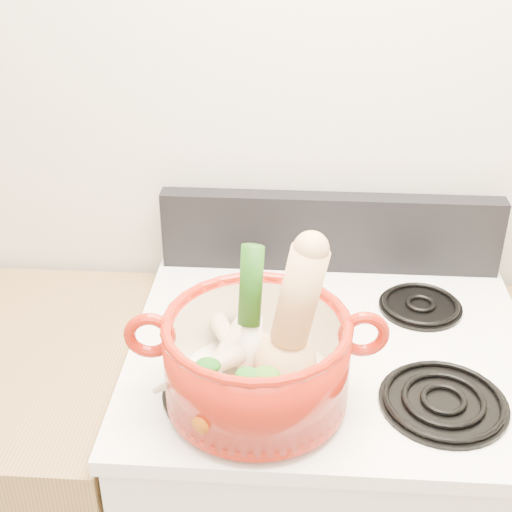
{
  "coord_description": "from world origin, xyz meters",
  "views": [
    {
      "loc": [
        -0.07,
        0.27,
        1.79
      ],
      "look_at": [
        -0.13,
        1.2,
        1.26
      ],
      "focal_mm": 50.0,
      "sensor_mm": 36.0,
      "label": 1
    }
  ],
  "objects": [
    {
      "name": "leek",
      "position": [
        -0.15,
        1.24,
        1.13
      ],
      "size": [
        0.06,
        0.1,
        0.26
      ],
      "primitive_type": "cylinder",
      "rotation": [
        -0.2,
        0.0,
        -0.21
      ],
      "color": "white",
      "rests_on": "dutch_oven"
    },
    {
      "name": "burner_front_right",
      "position": [
        0.19,
        1.24,
        0.96
      ],
      "size": [
        0.22,
        0.22,
        0.02
      ],
      "primitive_type": "cylinder",
      "color": "black",
      "rests_on": "cooktop"
    },
    {
      "name": "dutch_oven",
      "position": [
        -0.13,
        1.22,
        1.04
      ],
      "size": [
        0.33,
        0.33,
        0.15
      ],
      "primitive_type": "cylinder",
      "rotation": [
        0.0,
        0.0,
        0.08
      ],
      "color": "#9C180A",
      "rests_on": "burner_front_left"
    },
    {
      "name": "carrot_2",
      "position": [
        -0.13,
        1.16,
        1.03
      ],
      "size": [
        0.05,
        0.16,
        0.04
      ],
      "primitive_type": "cone",
      "rotation": [
        1.66,
        0.0,
        -0.14
      ],
      "color": "#D4630A",
      "rests_on": "dutch_oven"
    },
    {
      "name": "pot_handle_left",
      "position": [
        -0.31,
        1.21,
        1.1
      ],
      "size": [
        0.09,
        0.03,
        0.09
      ],
      "primitive_type": "torus",
      "rotation": [
        1.57,
        0.0,
        0.08
      ],
      "color": "#9C180A",
      "rests_on": "dutch_oven"
    },
    {
      "name": "cooktop",
      "position": [
        0.0,
        1.4,
        0.93
      ],
      "size": [
        0.78,
        0.67,
        0.03
      ],
      "primitive_type": "cube",
      "color": "white",
      "rests_on": "stove_body"
    },
    {
      "name": "carrot_1",
      "position": [
        -0.18,
        1.15,
        1.02
      ],
      "size": [
        0.1,
        0.14,
        0.04
      ],
      "primitive_type": "cone",
      "rotation": [
        1.66,
        0.0,
        -0.5
      ],
      "color": "#C15909",
      "rests_on": "dutch_oven"
    },
    {
      "name": "parsnip_0",
      "position": [
        -0.2,
        1.25,
        1.02
      ],
      "size": [
        0.13,
        0.23,
        0.06
      ],
      "primitive_type": "cone",
      "rotation": [
        1.66,
        0.0,
        -0.38
      ],
      "color": "beige",
      "rests_on": "dutch_oven"
    },
    {
      "name": "squash",
      "position": [
        -0.08,
        1.22,
        1.13
      ],
      "size": [
        0.16,
        0.12,
        0.28
      ],
      "primitive_type": null,
      "rotation": [
        0.0,
        0.18,
        -0.04
      ],
      "color": "tan",
      "rests_on": "dutch_oven"
    },
    {
      "name": "ginger",
      "position": [
        -0.13,
        1.29,
        1.02
      ],
      "size": [
        0.1,
        0.09,
        0.05
      ],
      "primitive_type": "ellipsoid",
      "rotation": [
        0.0,
        0.0,
        -0.36
      ],
      "color": "tan",
      "rests_on": "dutch_oven"
    },
    {
      "name": "pot_handle_right",
      "position": [
        0.04,
        1.24,
        1.1
      ],
      "size": [
        0.09,
        0.03,
        0.09
      ],
      "primitive_type": "torus",
      "rotation": [
        1.57,
        0.0,
        0.08
      ],
      "color": "#9C180A",
      "rests_on": "dutch_oven"
    },
    {
      "name": "parsnip_3",
      "position": [
        -0.21,
        1.2,
        1.04
      ],
      "size": [
        0.19,
        0.14,
        0.06
      ],
      "primitive_type": "cone",
      "rotation": [
        1.66,
        0.0,
        -1.03
      ],
      "color": "beige",
      "rests_on": "dutch_oven"
    },
    {
      "name": "burner_front_left",
      "position": [
        -0.19,
        1.24,
        0.96
      ],
      "size": [
        0.22,
        0.22,
        0.02
      ],
      "primitive_type": "cylinder",
      "color": "black",
      "rests_on": "cooktop"
    },
    {
      "name": "wall_back",
      "position": [
        0.0,
        1.75,
        1.3
      ],
      "size": [
        3.5,
        0.02,
        2.6
      ],
      "primitive_type": "cube",
      "color": "beige",
      "rests_on": "floor"
    },
    {
      "name": "carrot_0",
      "position": [
        -0.13,
        1.16,
        1.02
      ],
      "size": [
        0.08,
        0.17,
        0.05
      ],
      "primitive_type": "cone",
      "rotation": [
        1.66,
        0.0,
        0.27
      ],
      "color": "red",
      "rests_on": "dutch_oven"
    },
    {
      "name": "control_backsplash",
      "position": [
        0.0,
        1.7,
        1.04
      ],
      "size": [
        0.76,
        0.05,
        0.18
      ],
      "primitive_type": "cube",
      "color": "black",
      "rests_on": "cooktop"
    },
    {
      "name": "burner_back_right",
      "position": [
        0.19,
        1.54,
        0.96
      ],
      "size": [
        0.17,
        0.17,
        0.02
      ],
      "primitive_type": "cylinder",
      "color": "black",
      "rests_on": "cooktop"
    },
    {
      "name": "parsnip_2",
      "position": [
        -0.19,
        1.29,
        1.04
      ],
      "size": [
        0.14,
        0.21,
        0.06
      ],
      "primitive_type": "cone",
      "rotation": [
        1.66,
        0.0,
        0.48
      ],
      "color": "beige",
      "rests_on": "dutch_oven"
    },
    {
      "name": "parsnip_1",
      "position": [
        -0.2,
        1.22,
        1.03
      ],
      "size": [
        0.11,
        0.2,
        0.06
      ],
      "primitive_type": "cone",
      "rotation": [
        1.66,
        0.0,
        -0.37
      ],
      "color": "beige",
      "rests_on": "dutch_oven"
    },
    {
      "name": "burner_back_left",
      "position": [
        -0.19,
        1.54,
        0.96
      ],
      "size": [
        0.17,
        0.17,
        0.02
      ],
      "primitive_type": "cylinder",
      "color": "black",
      "rests_on": "cooktop"
    }
  ]
}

